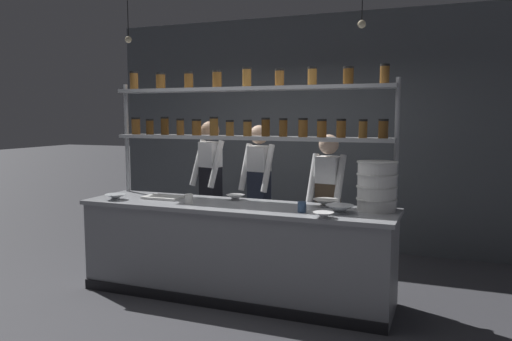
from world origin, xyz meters
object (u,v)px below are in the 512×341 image
serving_cup_by_board (189,199)px  container_stack (377,186)px  chef_center (259,188)px  prep_bowl_center_front (323,215)px  serving_cup_front (302,207)px  prep_bowl_near_left (235,197)px  chef_left (210,183)px  cutting_board (164,197)px  spice_shelf_unit (247,117)px  chef_right (328,202)px  prep_bowl_center_back (115,197)px  prep_bowl_far_left (326,203)px  prep_bowl_near_right (340,209)px

serving_cup_by_board → container_stack: bearing=10.0°
chef_center → prep_bowl_center_front: bearing=-39.2°
serving_cup_front → serving_cup_by_board: (-1.15, 0.02, 0.00)m
chef_center → prep_bowl_center_front: (1.03, -1.15, -0.02)m
prep_bowl_near_left → serving_cup_front: serving_cup_front is taller
chef_left → cutting_board: chef_left is taller
spice_shelf_unit → cutting_board: 1.20m
serving_cup_by_board → chef_center: bearing=69.5°
chef_left → chef_right: chef_left is taller
chef_left → chef_center: chef_left is taller
prep_bowl_near_left → serving_cup_by_board: serving_cup_by_board is taller
prep_bowl_center_back → serving_cup_front: 1.96m
chef_left → prep_bowl_center_front: 1.97m
container_stack → chef_left: bearing=162.6°
spice_shelf_unit → prep_bowl_center_back: spice_shelf_unit is taller
serving_cup_by_board → chef_right: bearing=29.7°
prep_bowl_far_left → serving_cup_front: 0.39m
chef_left → serving_cup_by_board: 0.97m
cutting_board → prep_bowl_near_left: prep_bowl_near_left is taller
prep_bowl_center_front → serving_cup_by_board: size_ratio=1.89×
serving_cup_front → prep_bowl_near_left: bearing=154.7°
prep_bowl_near_right → serving_cup_by_board: bearing=-177.1°
spice_shelf_unit → serving_cup_front: bearing=-33.2°
prep_bowl_center_back → serving_cup_by_board: serving_cup_by_board is taller
chef_left → prep_bowl_near_left: (0.57, -0.57, -0.05)m
cutting_board → prep_bowl_near_right: bearing=-3.4°
prep_bowl_near_left → prep_bowl_near_right: size_ratio=0.74×
prep_bowl_near_left → prep_bowl_far_left: bearing=-0.9°
prep_bowl_far_left → spice_shelf_unit: bearing=172.9°
chef_center → serving_cup_by_board: size_ratio=17.54×
prep_bowl_center_back → serving_cup_by_board: bearing=5.1°
prep_bowl_near_left → prep_bowl_center_front: (1.05, -0.56, -0.00)m
container_stack → prep_bowl_far_left: 0.52m
prep_bowl_center_front → spice_shelf_unit: bearing=146.2°
chef_center → serving_cup_by_board: bearing=-101.4°
prep_bowl_near_right → serving_cup_by_board: (-1.47, -0.08, 0.01)m
prep_bowl_near_left → spice_shelf_unit: bearing=46.2°
chef_center → prep_bowl_near_left: (-0.03, -0.59, -0.02)m
chef_center → cutting_board: (-0.76, -0.78, -0.03)m
prep_bowl_far_left → serving_cup_by_board: (-1.28, -0.35, 0.02)m
prep_bowl_far_left → chef_center: bearing=146.4°
container_stack → prep_bowl_far_left: container_stack is taller
container_stack → chef_center: bearing=154.8°
chef_left → spice_shelf_unit: bearing=-19.2°
chef_left → prep_bowl_far_left: bearing=-4.3°
spice_shelf_unit → prep_bowl_near_right: size_ratio=11.59×
spice_shelf_unit → chef_center: 0.94m
chef_right → prep_bowl_far_left: size_ratio=6.51×
spice_shelf_unit → prep_bowl_far_left: bearing=-7.1°
chef_right → prep_bowl_far_left: 0.35m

